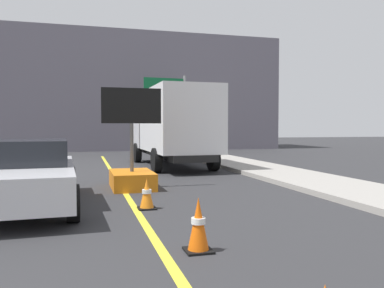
{
  "coord_description": "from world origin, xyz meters",
  "views": [
    {
      "loc": [
        -0.98,
        0.93,
        1.64
      ],
      "look_at": [
        0.48,
        6.3,
        1.41
      ],
      "focal_mm": 37.14,
      "sensor_mm": 36.0,
      "label": 1
    }
  ],
  "objects_px": {
    "pickup_car": "(24,174)",
    "traffic_cone_far_lane": "(147,194)",
    "highway_guide_sign": "(173,100)",
    "traffic_cone_mid_lane": "(198,225)",
    "arrow_board_trailer": "(132,170)",
    "box_truck": "(173,125)"
  },
  "relations": [
    {
      "from": "pickup_car",
      "to": "traffic_cone_far_lane",
      "type": "height_order",
      "value": "pickup_car"
    },
    {
      "from": "highway_guide_sign",
      "to": "traffic_cone_far_lane",
      "type": "relative_size",
      "value": 8.06
    },
    {
      "from": "traffic_cone_mid_lane",
      "to": "traffic_cone_far_lane",
      "type": "xyz_separation_m",
      "value": [
        -0.24,
        2.91,
        -0.05
      ]
    },
    {
      "from": "arrow_board_trailer",
      "to": "box_truck",
      "type": "bearing_deg",
      "value": 66.47
    },
    {
      "from": "traffic_cone_far_lane",
      "to": "highway_guide_sign",
      "type": "bearing_deg",
      "value": 75.75
    },
    {
      "from": "traffic_cone_mid_lane",
      "to": "pickup_car",
      "type": "bearing_deg",
      "value": 125.29
    },
    {
      "from": "box_truck",
      "to": "traffic_cone_mid_lane",
      "type": "height_order",
      "value": "box_truck"
    },
    {
      "from": "arrow_board_trailer",
      "to": "traffic_cone_far_lane",
      "type": "xyz_separation_m",
      "value": [
        -0.04,
        -2.87,
        -0.18
      ]
    },
    {
      "from": "arrow_board_trailer",
      "to": "pickup_car",
      "type": "relative_size",
      "value": 0.55
    },
    {
      "from": "box_truck",
      "to": "traffic_cone_far_lane",
      "type": "bearing_deg",
      "value": -106.05
    },
    {
      "from": "box_truck",
      "to": "traffic_cone_mid_lane",
      "type": "distance_m",
      "value": 11.4
    },
    {
      "from": "arrow_board_trailer",
      "to": "pickup_car",
      "type": "distance_m",
      "value": 3.19
    },
    {
      "from": "box_truck",
      "to": "highway_guide_sign",
      "type": "xyz_separation_m",
      "value": [
        2.0,
        8.97,
        1.68
      ]
    },
    {
      "from": "pickup_car",
      "to": "highway_guide_sign",
      "type": "relative_size",
      "value": 0.97
    },
    {
      "from": "box_truck",
      "to": "traffic_cone_mid_lane",
      "type": "bearing_deg",
      "value": -100.82
    },
    {
      "from": "pickup_car",
      "to": "traffic_cone_mid_lane",
      "type": "relative_size",
      "value": 6.75
    },
    {
      "from": "traffic_cone_far_lane",
      "to": "box_truck",
      "type": "bearing_deg",
      "value": 73.95
    },
    {
      "from": "highway_guide_sign",
      "to": "traffic_cone_far_lane",
      "type": "distance_m",
      "value": 18.0
    },
    {
      "from": "traffic_cone_mid_lane",
      "to": "traffic_cone_far_lane",
      "type": "distance_m",
      "value": 2.92
    },
    {
      "from": "box_truck",
      "to": "highway_guide_sign",
      "type": "height_order",
      "value": "highway_guide_sign"
    },
    {
      "from": "box_truck",
      "to": "traffic_cone_mid_lane",
      "type": "xyz_separation_m",
      "value": [
        -2.12,
        -11.12,
        -1.39
      ]
    },
    {
      "from": "arrow_board_trailer",
      "to": "traffic_cone_far_lane",
      "type": "relative_size",
      "value": 4.35
    }
  ]
}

